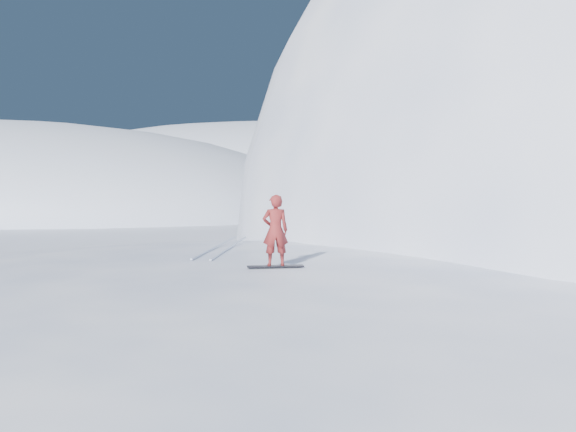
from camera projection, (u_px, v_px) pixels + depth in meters
name	position (u px, v px, depth m)	size (l,w,h in m)	color
ground	(207.00, 379.00, 12.32)	(400.00, 400.00, 0.00)	white
near_ridge	(289.00, 345.00, 14.90)	(36.00, 28.00, 4.80)	white
peak_shoulder	(554.00, 268.00, 28.56)	(28.00, 24.00, 18.00)	white
far_ridge_c	(252.00, 203.00, 128.99)	(140.00, 90.00, 36.00)	white
wind_bumps	(222.00, 349.00, 14.50)	(16.00, 14.40, 1.00)	white
snowboard	(275.00, 266.00, 12.76)	(1.29, 0.24, 0.02)	black
snowboarder	(275.00, 230.00, 12.71)	(0.59, 0.39, 1.62)	maroon
board_tracks	(224.00, 246.00, 16.90)	(1.78, 5.89, 0.04)	silver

